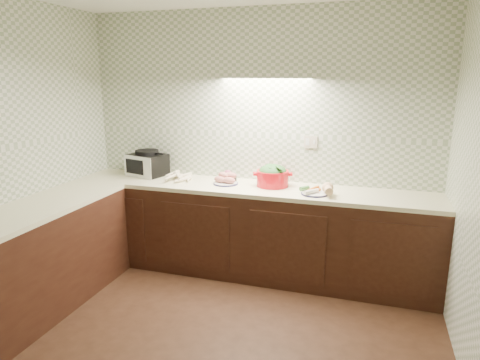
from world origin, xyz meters
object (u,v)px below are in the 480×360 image
(toaster_oven, at_px, (147,164))
(parsnip_pile, at_px, (182,177))
(dutch_oven, at_px, (273,176))
(onion_bowl, at_px, (229,177))
(sweet_potato_plate, at_px, (226,180))
(veg_plate, at_px, (320,190))

(toaster_oven, relative_size, parsnip_pile, 1.20)
(dutch_oven, bearing_deg, onion_bowl, 156.82)
(parsnip_pile, height_order, onion_bowl, onion_bowl)
(toaster_oven, xyz_separation_m, sweet_potato_plate, (0.94, -0.11, -0.08))
(veg_plate, bearing_deg, dutch_oven, 160.94)
(sweet_potato_plate, xyz_separation_m, dutch_oven, (0.46, 0.05, 0.06))
(veg_plate, bearing_deg, parsnip_pile, 174.88)
(onion_bowl, relative_size, veg_plate, 0.48)
(toaster_oven, height_order, onion_bowl, toaster_oven)
(veg_plate, bearing_deg, sweet_potato_plate, 173.18)
(toaster_oven, bearing_deg, sweet_potato_plate, 8.55)
(parsnip_pile, bearing_deg, veg_plate, -5.12)
(onion_bowl, bearing_deg, veg_plate, -13.33)
(parsnip_pile, distance_m, onion_bowl, 0.49)
(sweet_potato_plate, bearing_deg, veg_plate, -6.82)
(dutch_oven, bearing_deg, parsnip_pile, 166.28)
(veg_plate, bearing_deg, toaster_oven, 173.27)
(parsnip_pile, distance_m, sweet_potato_plate, 0.49)
(dutch_oven, bearing_deg, toaster_oven, 161.72)
(sweet_potato_plate, distance_m, veg_plate, 0.95)
(toaster_oven, relative_size, sweet_potato_plate, 1.82)
(toaster_oven, relative_size, veg_plate, 1.41)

